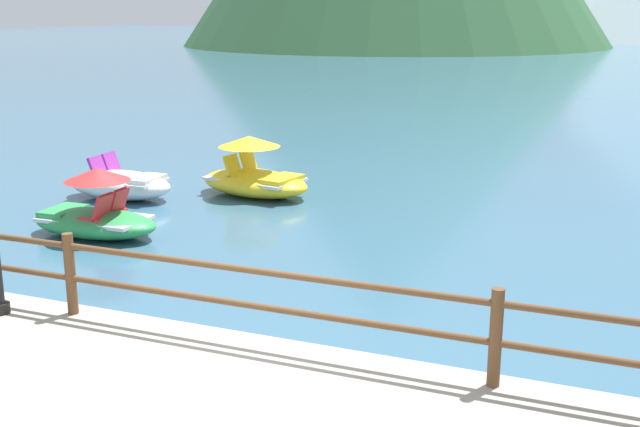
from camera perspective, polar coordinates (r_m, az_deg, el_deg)
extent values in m
plane|color=#38607A|center=(45.50, 17.79, 9.25)|extent=(200.00, 200.00, 0.00)
cylinder|color=brown|center=(9.35, -17.58, -4.18)|extent=(0.12, 0.12, 0.95)
cylinder|color=brown|center=(7.44, 12.57, -8.76)|extent=(0.12, 0.12, 0.95)
cylinder|color=brown|center=(7.99, -4.38, -4.20)|extent=(23.80, 0.07, 0.07)
cylinder|color=brown|center=(8.12, -4.33, -6.74)|extent=(23.80, 0.07, 0.07)
cylinder|color=black|center=(9.77, -22.04, -6.35)|extent=(0.20, 0.20, 0.12)
ellipsoid|color=green|center=(13.93, -15.95, -0.66)|extent=(2.32, 1.22, 0.47)
cube|color=silver|center=(13.91, -15.97, -0.34)|extent=(1.81, 1.00, 0.06)
cube|color=red|center=(13.97, -14.86, 0.11)|extent=(0.41, 0.41, 0.08)
cube|color=red|center=(13.82, -14.31, 0.92)|extent=(0.22, 0.41, 0.43)
cube|color=red|center=(13.61, -15.98, -0.36)|extent=(0.41, 0.41, 0.08)
cube|color=red|center=(13.45, -15.42, 0.48)|extent=(0.22, 0.41, 0.43)
cube|color=green|center=(14.27, -18.04, 0.13)|extent=(0.53, 0.82, 0.12)
cone|color=red|center=(13.67, -15.81, 2.74)|extent=(1.13, 1.13, 0.22)
ellipsoid|color=yellow|center=(16.35, -4.73, 2.20)|extent=(2.66, 1.76, 0.53)
cube|color=silver|center=(16.33, -4.73, 2.52)|extent=(2.09, 1.43, 0.06)
cube|color=yellow|center=(16.22, -5.83, 2.66)|extent=(0.47, 0.47, 0.08)
cube|color=yellow|center=(16.28, -6.35, 3.48)|extent=(0.28, 0.43, 0.43)
cube|color=yellow|center=(16.63, -4.69, 2.99)|extent=(0.47, 0.47, 0.08)
cube|color=yellow|center=(16.70, -5.20, 3.79)|extent=(0.28, 0.43, 0.43)
cube|color=yellow|center=(15.93, -2.79, 2.46)|extent=(0.70, 1.02, 0.12)
cone|color=yellow|center=(16.26, -5.14, 5.22)|extent=(1.48, 1.48, 0.22)
ellipsoid|color=white|center=(16.52, -14.23, 2.01)|extent=(2.27, 1.19, 0.57)
cube|color=silver|center=(16.50, -14.25, 2.35)|extent=(1.77, 0.97, 0.06)
cube|color=purple|center=(16.40, -15.22, 2.47)|extent=(0.40, 0.40, 0.08)
cube|color=purple|center=(16.46, -15.78, 3.26)|extent=(0.21, 0.40, 0.43)
cube|color=purple|center=(16.77, -14.29, 2.79)|extent=(0.40, 0.40, 0.08)
cube|color=purple|center=(16.83, -14.84, 3.56)|extent=(0.21, 0.40, 0.43)
cube|color=white|center=(16.14, -12.46, 2.41)|extent=(0.51, 0.82, 0.12)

